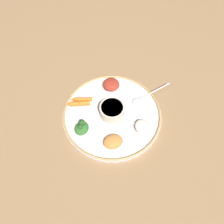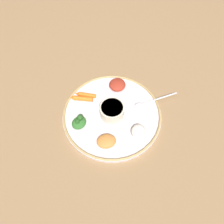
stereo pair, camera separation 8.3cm
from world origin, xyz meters
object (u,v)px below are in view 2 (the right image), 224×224
Objects in this scene: spoon at (149,101)px; greens_pile at (79,122)px; center_bowl at (112,110)px; carrot_near_spoon at (85,95)px; carrot_outer at (82,98)px.

spoon is 0.28m from greens_pile.
spoon is 2.81× the size of greens_pile.
carrot_near_spoon is (0.00, -0.13, -0.02)m from center_bowl.
spoon is 2.08× the size of carrot_near_spoon.
spoon is at bearing 150.83° from center_bowl.
carrot_outer is at bearing -78.38° from center_bowl.
carrot_outer reaches higher than spoon.
carrot_outer is (0.16, -0.21, 0.01)m from spoon.
center_bowl is 0.14m from carrot_outer.
center_bowl is at bearing 92.14° from carrot_near_spoon.
carrot_near_spoon is (0.14, -0.21, 0.00)m from spoon.
carrot_outer is at bearing -51.96° from spoon.
greens_pile is 0.74× the size of carrot_near_spoon.
center_bowl is 0.13m from greens_pile.
center_bowl is 0.13m from carrot_near_spoon.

